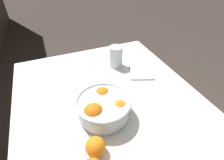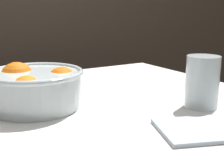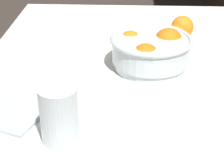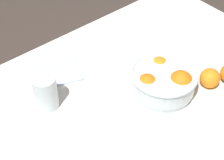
{
  "view_description": "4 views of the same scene",
  "coord_description": "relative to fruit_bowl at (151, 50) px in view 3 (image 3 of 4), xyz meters",
  "views": [
    {
      "loc": [
        -0.48,
        0.21,
        1.32
      ],
      "look_at": [
        0.16,
        -0.05,
        0.78
      ],
      "focal_mm": 28.0,
      "sensor_mm": 36.0,
      "label": 1
    },
    {
      "loc": [
        -0.23,
        -0.64,
        0.97
      ],
      "look_at": [
        0.14,
        -0.03,
        0.81
      ],
      "focal_mm": 50.0,
      "sensor_mm": 36.0,
      "label": 2
    },
    {
      "loc": [
        0.93,
        -0.01,
        1.23
      ],
      "look_at": [
        0.17,
        -0.04,
        0.8
      ],
      "focal_mm": 60.0,
      "sensor_mm": 36.0,
      "label": 3
    },
    {
      "loc": [
        0.7,
        0.64,
        1.66
      ],
      "look_at": [
        0.12,
        -0.05,
        0.8
      ],
      "focal_mm": 60.0,
      "sensor_mm": 36.0,
      "label": 4
    }
  ],
  "objects": [
    {
      "name": "napkin",
      "position": [
        0.23,
        -0.31,
        -0.05
      ],
      "size": [
        0.21,
        0.18,
        0.01
      ],
      "primitive_type": "cube",
      "rotation": [
        0.0,
        0.0,
        -0.36
      ],
      "color": "silver",
      "rests_on": "dining_table"
    },
    {
      "name": "juice_glass",
      "position": [
        0.34,
        -0.2,
        0.0
      ],
      "size": [
        0.08,
        0.08,
        0.12
      ],
      "color": "#F4A314",
      "rests_on": "dining_table"
    },
    {
      "name": "orange_loose_front",
      "position": [
        -0.22,
        0.11,
        -0.01
      ],
      "size": [
        0.07,
        0.07,
        0.07
      ],
      "primitive_type": "sphere",
      "color": "orange",
      "rests_on": "dining_table"
    },
    {
      "name": "fruit_bowl",
      "position": [
        0.0,
        0.0,
        0.0
      ],
      "size": [
        0.23,
        0.23,
        0.1
      ],
      "color": "silver",
      "rests_on": "dining_table"
    },
    {
      "name": "orange_loose_near_bowl",
      "position": [
        -0.15,
        0.08,
        -0.02
      ],
      "size": [
        0.07,
        0.07,
        0.07
      ],
      "primitive_type": "sphere",
      "color": "orange",
      "rests_on": "dining_table"
    },
    {
      "name": "dining_table",
      "position": [
        0.02,
        -0.06,
        -0.14
      ],
      "size": [
        1.14,
        0.85,
        0.74
      ],
      "color": "white",
      "rests_on": "ground_plane"
    }
  ]
}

